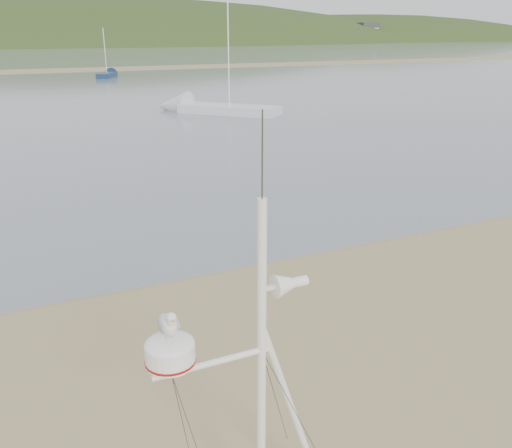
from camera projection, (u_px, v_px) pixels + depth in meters
name	position (u px, v px, depth m)	size (l,w,h in m)	color
ground	(137.00, 425.00, 7.12)	(560.00, 560.00, 0.00)	#8F7A52
sandbar	(3.00, 72.00, 66.76)	(560.00, 7.00, 0.07)	#8F7A52
hill_ridge	(50.00, 94.00, 221.47)	(620.00, 180.00, 80.00)	#253616
far_cottages	(1.00, 33.00, 174.03)	(294.40, 6.30, 8.00)	silver
mast_rig	(258.00, 439.00, 5.42)	(1.91, 2.04, 4.31)	white
sailboat_white_near	(196.00, 107.00, 34.27)	(7.07, 7.39, 8.14)	silver
sailboat_blue_far	(110.00, 74.00, 60.47)	(3.54, 5.59, 5.55)	navy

